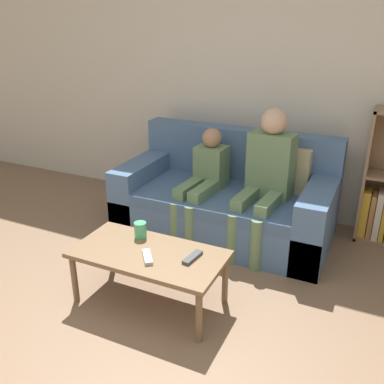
# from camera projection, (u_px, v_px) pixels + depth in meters

# --- Properties ---
(wall_back) EXTENTS (12.00, 0.06, 2.60)m
(wall_back) POSITION_uv_depth(u_px,v_px,m) (262.00, 71.00, 3.74)
(wall_back) COLOR beige
(wall_back) RESTS_ON ground_plane
(couch) EXTENTS (1.77, 0.89, 0.85)m
(couch) POSITION_uv_depth(u_px,v_px,m) (227.00, 201.00, 3.66)
(couch) COLOR #4C6B93
(couch) RESTS_ON ground_plane
(coffee_table) EXTENTS (0.97, 0.49, 0.38)m
(coffee_table) POSITION_uv_depth(u_px,v_px,m) (149.00, 257.00, 2.71)
(coffee_table) COLOR brown
(coffee_table) RESTS_ON ground_plane
(person_adult) EXTENTS (0.37, 0.64, 1.11)m
(person_adult) POSITION_uv_depth(u_px,v_px,m) (267.00, 172.00, 3.31)
(person_adult) COLOR #66845B
(person_adult) RESTS_ON ground_plane
(person_child) EXTENTS (0.29, 0.64, 0.90)m
(person_child) POSITION_uv_depth(u_px,v_px,m) (203.00, 178.00, 3.53)
(person_child) COLOR #66845B
(person_child) RESTS_ON ground_plane
(cup_near) EXTENTS (0.08, 0.08, 0.11)m
(cup_near) POSITION_uv_depth(u_px,v_px,m) (140.00, 230.00, 2.86)
(cup_near) COLOR #4CB77A
(cup_near) RESTS_ON coffee_table
(tv_remote_0) EXTENTS (0.07, 0.17, 0.02)m
(tv_remote_0) POSITION_uv_depth(u_px,v_px,m) (193.00, 257.00, 2.62)
(tv_remote_0) COLOR #47474C
(tv_remote_0) RESTS_ON coffee_table
(tv_remote_1) EXTENTS (0.14, 0.16, 0.02)m
(tv_remote_1) POSITION_uv_depth(u_px,v_px,m) (148.00, 257.00, 2.62)
(tv_remote_1) COLOR #B7B7BC
(tv_remote_1) RESTS_ON coffee_table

